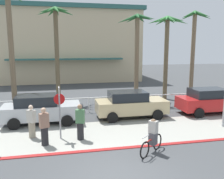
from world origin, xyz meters
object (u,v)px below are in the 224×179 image
stop_sign_bike_lane (60,105)px  car_silver_1 (41,109)px  car_red_3 (210,101)px  pedestrian_2 (44,128)px  car_tan_2 (130,104)px  palm_tree_5 (194,36)px  palm_tree_2 (56,30)px  pedestrian_0 (32,123)px  cyclist_red_0 (152,137)px  palm_tree_4 (167,36)px  palm_tree_1 (10,24)px  pedestrian_1 (80,123)px  palm_tree_3 (137,36)px

stop_sign_bike_lane → car_silver_1: (-1.10, 2.72, -0.81)m
car_red_3 → pedestrian_2: pedestrian_2 is taller
car_tan_2 → stop_sign_bike_lane: bearing=-147.2°
palm_tree_5 → car_silver_1: bearing=-156.7°
palm_tree_5 → car_red_3: (-1.75, -5.52, -4.52)m
palm_tree_2 → pedestrian_2: palm_tree_2 is taller
car_tan_2 → pedestrian_0: 6.18m
palm_tree_2 → cyclist_red_0: (3.89, -11.28, -5.09)m
palm_tree_4 → car_silver_1: 11.95m
palm_tree_1 → car_red_3: 14.40m
palm_tree_5 → car_red_3: 7.35m
palm_tree_5 → car_silver_1: palm_tree_5 is taller
palm_tree_5 → car_silver_1: 14.56m
car_tan_2 → car_red_3: 5.52m
car_silver_1 → cyclist_red_0: size_ratio=2.93×
stop_sign_bike_lane → palm_tree_5: 14.69m
pedestrian_1 → pedestrian_2: pedestrian_2 is taller
palm_tree_5 → pedestrian_2: (-12.31, -8.87, -4.56)m
cyclist_red_0 → stop_sign_bike_lane: bearing=147.5°
car_silver_1 → palm_tree_3: bearing=33.6°
pedestrian_1 → pedestrian_2: bearing=-167.6°
palm_tree_3 → car_red_3: bearing=-53.4°
palm_tree_4 → car_silver_1: size_ratio=1.58×
stop_sign_bike_lane → pedestrian_1: bearing=-19.0°
cyclist_red_0 → car_red_3: bearing=39.9°
palm_tree_5 → pedestrian_1: bearing=-141.4°
car_tan_2 → pedestrian_2: 6.12m
palm_tree_2 → cyclist_red_0: palm_tree_2 is taller
palm_tree_2 → pedestrian_2: size_ratio=4.27×
cyclist_red_0 → pedestrian_1: 3.53m
stop_sign_bike_lane → palm_tree_1: palm_tree_1 is taller
palm_tree_2 → car_tan_2: bearing=-53.8°
car_tan_2 → car_red_3: size_ratio=1.00×
stop_sign_bike_lane → car_red_3: size_ratio=0.58×
palm_tree_5 → car_tan_2: size_ratio=1.71×
palm_tree_4 → pedestrian_0: 13.30m
stop_sign_bike_lane → palm_tree_3: (6.20, 7.58, 3.57)m
cyclist_red_0 → palm_tree_4: bearing=63.3°
car_red_3 → pedestrian_1: bearing=-161.5°
palm_tree_4 → pedestrian_2: size_ratio=3.92×
palm_tree_4 → palm_tree_1: bearing=-173.9°
palm_tree_2 → pedestrian_0: bearing=-98.5°
palm_tree_4 → pedestrian_1: (-7.90, -7.95, -4.50)m
cyclist_red_0 → car_silver_1: bearing=133.6°
palm_tree_4 → cyclist_red_0: palm_tree_4 is taller
palm_tree_1 → car_silver_1: 6.53m
pedestrian_0 → palm_tree_4: bearing=35.2°
pedestrian_0 → cyclist_red_0: bearing=-28.8°
cyclist_red_0 → palm_tree_5: bearing=53.6°
palm_tree_3 → palm_tree_1: bearing=-172.5°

